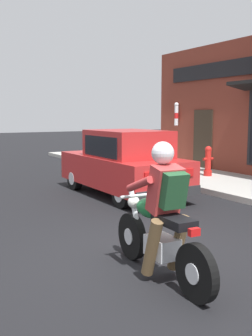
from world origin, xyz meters
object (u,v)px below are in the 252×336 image
Objects in this scene: car_hatchback at (124,164)px; traffic_cone at (127,158)px; fire_hydrant at (208,161)px; motorcycle_with_rider at (161,222)px.

car_hatchback is 4.38m from traffic_cone.
fire_hydrant is (3.25, 0.59, -0.19)m from car_hatchback.
fire_hydrant is at bearing 43.01° from motorcycle_with_rider.
car_hatchback reaches higher than fire_hydrant.
traffic_cone is at bearing 106.39° from fire_hydrant.
motorcycle_with_rider reaches higher than fire_hydrant.
traffic_cone is at bearing 61.23° from motorcycle_with_rider.
fire_hydrant is at bearing -73.61° from traffic_cone.
traffic_cone is (-0.91, 3.10, -0.14)m from fire_hydrant.
motorcycle_with_rider is at bearing -136.99° from fire_hydrant.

